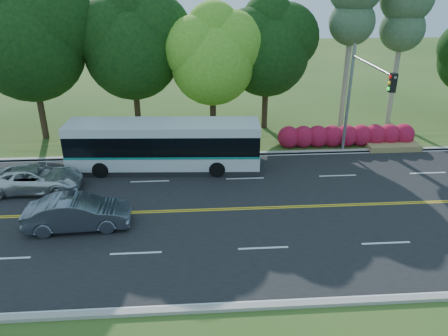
{
  "coord_description": "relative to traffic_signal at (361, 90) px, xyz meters",
  "views": [
    {
      "loc": [
        -3.31,
        -19.22,
        11.04
      ],
      "look_at": [
        -1.83,
        2.0,
        1.41
      ],
      "focal_mm": 35.0,
      "sensor_mm": 36.0,
      "label": 1
    }
  ],
  "objects": [
    {
      "name": "curb_north",
      "position": [
        -6.49,
        1.75,
        -4.6
      ],
      "size": [
        60.0,
        0.3,
        0.15
      ],
      "primitive_type": "cube",
      "color": "#A39E93",
      "rests_on": "ground"
    },
    {
      "name": "suv",
      "position": [
        -18.58,
        -2.56,
        -3.96
      ],
      "size": [
        4.96,
        2.32,
        1.37
      ],
      "primitive_type": "imported",
      "rotation": [
        0.0,
        0.0,
        1.56
      ],
      "color": "silver",
      "rests_on": "road"
    },
    {
      "name": "tree_row",
      "position": [
        -11.65,
        6.73,
        2.06
      ],
      "size": [
        44.7,
        9.1,
        13.84
      ],
      "color": "black",
      "rests_on": "ground"
    },
    {
      "name": "ground",
      "position": [
        -6.49,
        -5.4,
        -4.67
      ],
      "size": [
        120.0,
        120.0,
        0.0
      ],
      "primitive_type": "plane",
      "color": "#2E4D19",
      "rests_on": "ground"
    },
    {
      "name": "transit_bus",
      "position": [
        -11.71,
        -0.23,
        -3.19
      ],
      "size": [
        11.43,
        3.11,
        2.96
      ],
      "rotation": [
        0.0,
        0.0,
        -0.06
      ],
      "color": "silver",
      "rests_on": "road"
    },
    {
      "name": "road",
      "position": [
        -6.49,
        -5.4,
        -4.66
      ],
      "size": [
        60.0,
        14.0,
        0.02
      ],
      "primitive_type": "cube",
      "color": "black",
      "rests_on": "ground"
    },
    {
      "name": "curb_south",
      "position": [
        -6.49,
        -12.55,
        -4.6
      ],
      "size": [
        60.0,
        0.3,
        0.15
      ],
      "primitive_type": "cube",
      "color": "#A39E93",
      "rests_on": "ground"
    },
    {
      "name": "sedan",
      "position": [
        -15.36,
        -6.64,
        -3.87
      ],
      "size": [
        4.85,
        1.97,
        1.57
      ],
      "primitive_type": "imported",
      "rotation": [
        0.0,
        0.0,
        1.64
      ],
      "color": "slate",
      "rests_on": "road"
    },
    {
      "name": "traffic_signal",
      "position": [
        0.0,
        0.0,
        0.0
      ],
      "size": [
        0.42,
        6.1,
        7.0
      ],
      "color": "gray",
      "rests_on": "ground"
    },
    {
      "name": "lane_markings",
      "position": [
        -6.59,
        -5.4,
        -4.65
      ],
      "size": [
        57.6,
        13.82,
        0.0
      ],
      "color": "gold",
      "rests_on": "road"
    },
    {
      "name": "grass_verge",
      "position": [
        -6.49,
        3.6,
        -4.62
      ],
      "size": [
        60.0,
        4.0,
        0.1
      ],
      "primitive_type": "cube",
      "color": "#2E4D19",
      "rests_on": "ground"
    },
    {
      "name": "bougainvillea_hedge",
      "position": [
        0.69,
        2.75,
        -3.95
      ],
      "size": [
        9.5,
        2.25,
        1.5
      ],
      "color": "maroon",
      "rests_on": "ground"
    }
  ]
}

